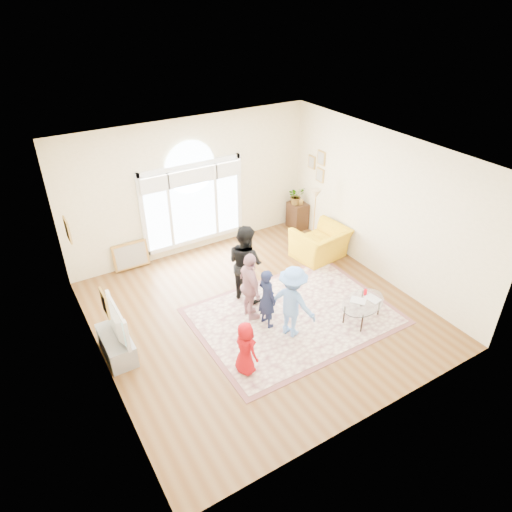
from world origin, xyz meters
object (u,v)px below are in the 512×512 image
armchair (320,243)px  tv_console (117,345)px  television (112,322)px  coffee_table (363,303)px  area_rug (294,316)px

armchair → tv_console: bearing=1.6°
television → coffee_table: size_ratio=0.89×
area_rug → coffee_table: coffee_table is taller
tv_console → television: size_ratio=0.93×
area_rug → tv_console: (-3.28, 0.74, 0.20)m
area_rug → armchair: (1.81, 1.52, 0.37)m
armchair → television: bearing=1.7°
coffee_table → armchair: (0.75, 2.27, -0.02)m
tv_console → area_rug: bearing=-12.8°
coffee_table → armchair: size_ratio=1.04×
area_rug → armchair: 2.39m
television → coffee_table: 4.59m
area_rug → coffee_table: size_ratio=2.98×
area_rug → armchair: bearing=40.1°
area_rug → coffee_table: bearing=-35.4°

